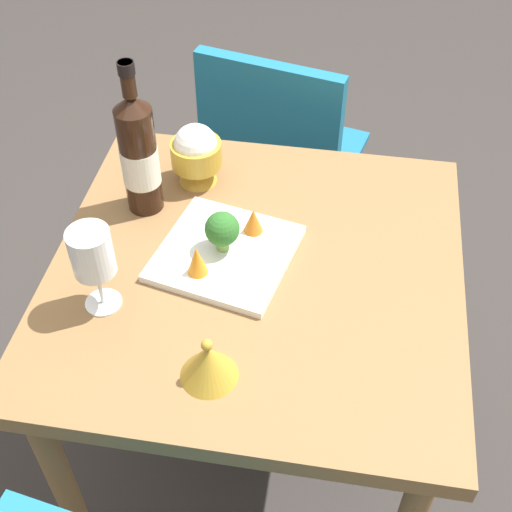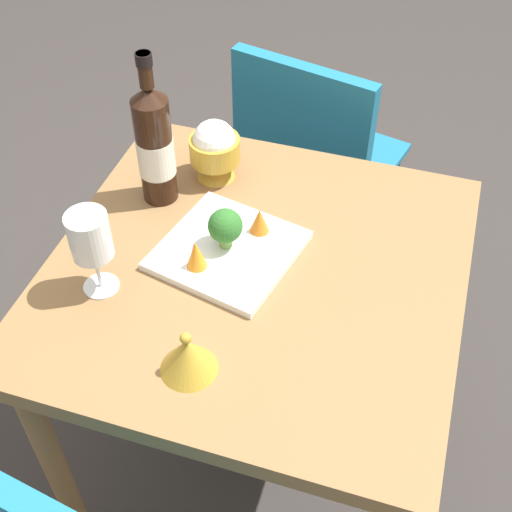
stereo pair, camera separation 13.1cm
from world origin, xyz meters
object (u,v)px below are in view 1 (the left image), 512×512
(serving_plate, at_px, (225,253))
(carrot_garnish_right, at_px, (253,220))
(chair_near_window, at_px, (277,151))
(rice_bowl, at_px, (196,153))
(broccoli_floret, at_px, (222,230))
(wine_glass, at_px, (92,254))
(carrot_garnish_left, at_px, (197,260))
(wine_bottle, at_px, (139,154))
(rice_bowl_lid, at_px, (208,362))

(serving_plate, xyz_separation_m, carrot_garnish_right, (0.07, -0.04, 0.04))
(chair_near_window, distance_m, serving_plate, 0.70)
(rice_bowl, bearing_deg, broccoli_floret, -155.32)
(wine_glass, xyz_separation_m, serving_plate, (0.16, -0.20, -0.12))
(wine_glass, height_order, carrot_garnish_left, wine_glass)
(serving_plate, bearing_deg, wine_bottle, 57.94)
(rice_bowl_lid, bearing_deg, rice_bowl, 14.74)
(chair_near_window, distance_m, wine_glass, 0.92)
(wine_bottle, height_order, rice_bowl, wine_bottle)
(rice_bowl_lid, xyz_separation_m, carrot_garnish_left, (0.22, 0.07, 0.01))
(wine_bottle, bearing_deg, broccoli_floret, -121.67)
(wine_bottle, distance_m, rice_bowl, 0.15)
(wine_bottle, height_order, serving_plate, wine_bottle)
(broccoli_floret, bearing_deg, chair_near_window, -1.84)
(wine_glass, height_order, rice_bowl, wine_glass)
(chair_near_window, xyz_separation_m, wine_bottle, (-0.54, 0.21, 0.36))
(wine_glass, bearing_deg, carrot_garnish_right, -47.71)
(rice_bowl, bearing_deg, carrot_garnish_left, -167.20)
(broccoli_floret, distance_m, carrot_garnish_right, 0.08)
(wine_glass, relative_size, rice_bowl, 1.26)
(carrot_garnish_left, bearing_deg, wine_glass, 120.03)
(broccoli_floret, bearing_deg, rice_bowl, 24.68)
(wine_bottle, bearing_deg, chair_near_window, -21.45)
(chair_near_window, xyz_separation_m, carrot_garnish_left, (-0.72, 0.06, 0.28))
(wine_bottle, xyz_separation_m, serving_plate, (-0.12, -0.20, -0.13))
(carrot_garnish_left, bearing_deg, serving_plate, -31.61)
(wine_glass, relative_size, carrot_garnish_right, 3.28)
(chair_near_window, xyz_separation_m, wine_glass, (-0.82, 0.21, 0.36))
(wine_glass, bearing_deg, broccoli_floret, -50.01)
(chair_near_window, bearing_deg, wine_bottle, -98.40)
(rice_bowl_lid, distance_m, carrot_garnish_left, 0.23)
(carrot_garnish_right, bearing_deg, serving_plate, 145.30)
(carrot_garnish_left, distance_m, carrot_garnish_right, 0.16)
(chair_near_window, xyz_separation_m, carrot_garnish_right, (-0.59, -0.03, 0.27))
(wine_bottle, bearing_deg, rice_bowl, -42.26)
(wine_bottle, bearing_deg, wine_glass, 179.33)
(wine_glass, relative_size, carrot_garnish_left, 2.84)
(rice_bowl_lid, bearing_deg, serving_plate, 5.53)
(rice_bowl_lid, height_order, serving_plate, rice_bowl_lid)
(rice_bowl_lid, xyz_separation_m, serving_plate, (0.28, 0.03, -0.03))
(wine_bottle, height_order, wine_glass, wine_bottle)
(carrot_garnish_right, bearing_deg, wine_bottle, 76.55)
(chair_near_window, relative_size, rice_bowl_lid, 8.50)
(rice_bowl_lid, bearing_deg, chair_near_window, 0.71)
(rice_bowl, distance_m, carrot_garnish_left, 0.30)
(chair_near_window, bearing_deg, broccoli_floret, -78.79)
(wine_glass, bearing_deg, serving_plate, -51.74)
(broccoli_floret, distance_m, carrot_garnish_left, 0.08)
(rice_bowl_lid, relative_size, carrot_garnish_left, 1.59)
(rice_bowl_lid, bearing_deg, carrot_garnish_right, -2.94)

